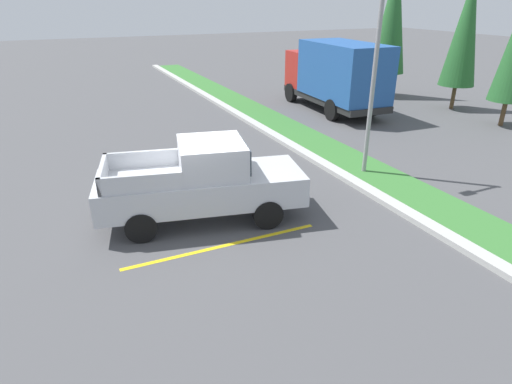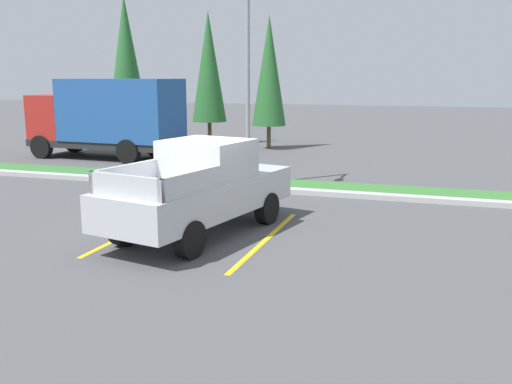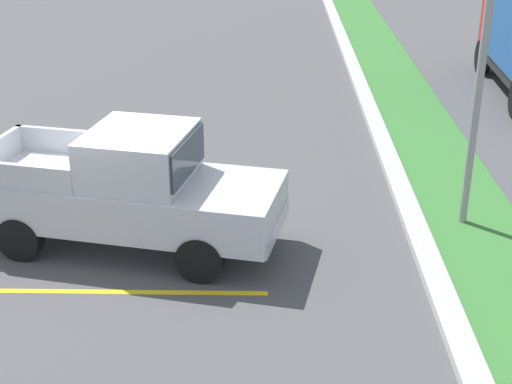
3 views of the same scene
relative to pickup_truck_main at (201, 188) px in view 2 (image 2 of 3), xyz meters
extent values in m
plane|color=#4C4C4F|center=(0.02, -0.01, -1.04)|extent=(120.00, 120.00, 0.00)
cube|color=yellow|center=(-1.56, -0.05, -1.04)|extent=(0.12, 4.80, 0.01)
cube|color=yellow|center=(1.54, -0.05, -1.04)|extent=(0.12, 4.80, 0.01)
cube|color=#B2B2AD|center=(0.02, 4.99, -0.97)|extent=(56.00, 0.40, 0.15)
cube|color=#387533|center=(0.02, 6.09, -1.01)|extent=(56.00, 1.80, 0.06)
cylinder|color=black|center=(-0.52, 1.64, -0.66)|extent=(0.43, 0.80, 0.76)
cylinder|color=black|center=(1.14, 1.29, -0.66)|extent=(0.43, 0.80, 0.76)
cylinder|color=black|center=(-1.17, -1.39, -0.66)|extent=(0.43, 0.80, 0.76)
cylinder|color=black|center=(0.50, -1.74, -0.66)|extent=(0.43, 0.80, 0.76)
cube|color=silver|center=(-0.01, -0.05, -0.16)|extent=(2.95, 5.48, 0.76)
cube|color=silver|center=(0.05, 0.24, 0.64)|extent=(2.06, 1.93, 0.84)
cube|color=#2D3842|center=(0.22, 1.05, 0.69)|extent=(1.60, 0.40, 0.63)
cube|color=silver|center=(-1.15, -1.29, 0.44)|extent=(0.50, 1.88, 0.44)
cube|color=silver|center=(0.52, -1.65, 0.44)|extent=(0.50, 1.88, 0.44)
cube|color=silver|center=(-0.50, -2.35, 0.44)|extent=(1.78, 0.47, 0.44)
cube|color=silver|center=(0.52, 2.44, -0.40)|extent=(1.80, 0.53, 0.28)
cylinder|color=black|center=(-11.42, 8.91, -0.54)|extent=(1.01, 0.35, 1.00)
cylinder|color=black|center=(-11.32, 11.11, -0.54)|extent=(1.01, 0.35, 1.00)
cylinder|color=black|center=(-7.03, 8.70, -0.54)|extent=(1.01, 0.35, 1.00)
cylinder|color=black|center=(-6.92, 10.90, -0.54)|extent=(1.01, 0.35, 1.00)
cube|color=#262626|center=(-8.77, 9.89, -0.39)|extent=(6.90, 2.63, 0.30)
cube|color=#AD231E|center=(-11.32, 10.01, 0.71)|extent=(1.71, 2.37, 1.90)
cube|color=#2D3842|center=(-12.14, 10.05, 0.96)|extent=(0.16, 2.10, 0.90)
cube|color=#235199|center=(-7.97, 9.85, 1.06)|extent=(5.11, 2.64, 2.60)
cylinder|color=gray|center=(-0.91, 5.89, 2.22)|extent=(0.14, 0.14, 6.51)
cylinder|color=brown|center=(-10.46, 14.64, -0.36)|extent=(0.20, 0.20, 1.36)
cone|color=#28662D|center=(-10.46, 14.64, 3.42)|extent=(1.96, 1.96, 6.19)
cylinder|color=brown|center=(-6.41, 15.79, -0.43)|extent=(0.20, 0.20, 1.21)
cone|color=#28662D|center=(-6.41, 15.79, 2.94)|extent=(1.75, 1.75, 5.53)
cylinder|color=brown|center=(-3.03, 15.22, -0.47)|extent=(0.20, 0.20, 1.15)
cone|color=#28662D|center=(-3.03, 15.22, 2.72)|extent=(1.66, 1.66, 5.22)
camera|label=1|loc=(9.86, -3.06, 4.33)|focal=30.46mm
camera|label=2|loc=(5.03, -11.43, 2.44)|focal=39.77mm
camera|label=3|loc=(11.42, 2.35, 5.10)|focal=52.72mm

